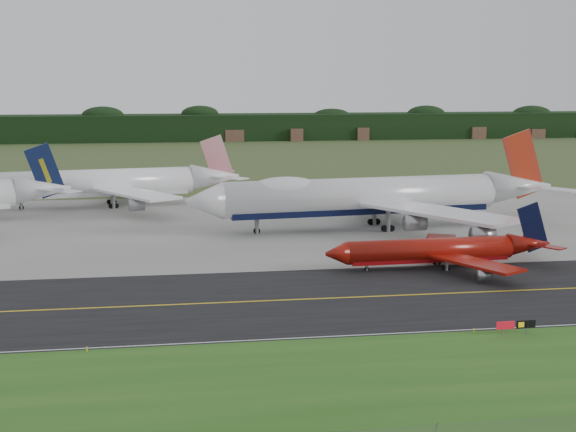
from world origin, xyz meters
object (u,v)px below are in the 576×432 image
at_px(jet_star_tail, 111,183).
at_px(taxiway_sign, 516,325).
at_px(jet_red_737, 442,250).
at_px(jet_ba_747, 374,196).

height_order(jet_star_tail, taxiway_sign, jet_star_tail).
distance_m(jet_star_tail, taxiway_sign, 112.70).
bearing_deg(jet_red_737, taxiway_sign, -94.59).
relative_size(jet_red_737, taxiway_sign, 7.73).
xyz_separation_m(jet_ba_747, jet_star_tail, (-51.35, 35.32, -1.10)).
xyz_separation_m(jet_ba_747, jet_red_737, (2.09, -32.94, -3.64)).
distance_m(jet_ba_747, jet_red_737, 33.21).
xyz_separation_m(jet_red_737, jet_star_tail, (-53.43, 68.26, 2.54)).
relative_size(jet_red_737, jet_star_tail, 0.60).
xyz_separation_m(jet_ba_747, taxiway_sign, (-0.50, -65.18, -5.23)).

